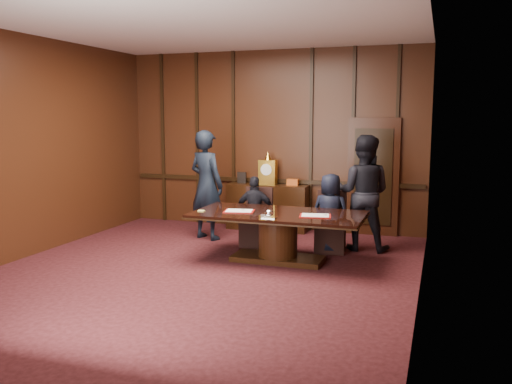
% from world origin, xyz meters
% --- Properties ---
extents(room, '(7.00, 7.04, 3.50)m').
position_xyz_m(room, '(0.07, 0.14, 1.72)').
color(room, black).
rests_on(room, ground).
extents(sideboard, '(1.60, 0.45, 1.54)m').
position_xyz_m(sideboard, '(0.00, 3.26, 0.49)').
color(sideboard, black).
rests_on(sideboard, ground).
extents(conference_table, '(2.62, 1.32, 0.76)m').
position_xyz_m(conference_table, '(0.86, 1.08, 0.51)').
color(conference_table, black).
rests_on(conference_table, ground).
extents(folder_left, '(0.52, 0.42, 0.02)m').
position_xyz_m(folder_left, '(0.26, 0.99, 0.77)').
color(folder_left, maroon).
rests_on(folder_left, conference_table).
extents(folder_right, '(0.51, 0.41, 0.02)m').
position_xyz_m(folder_right, '(1.47, 0.99, 0.77)').
color(folder_right, maroon).
rests_on(folder_right, conference_table).
extents(inkstand, '(0.20, 0.14, 0.12)m').
position_xyz_m(inkstand, '(0.86, 0.63, 0.81)').
color(inkstand, white).
rests_on(inkstand, conference_table).
extents(notepad, '(0.10, 0.07, 0.01)m').
position_xyz_m(notepad, '(-0.31, 0.82, 0.77)').
color(notepad, '#E6E470').
rests_on(notepad, conference_table).
extents(chair_left, '(0.50, 0.50, 0.99)m').
position_xyz_m(chair_left, '(0.21, 1.96, 0.29)').
color(chair_left, black).
rests_on(chair_left, ground).
extents(chair_right, '(0.53, 0.53, 0.99)m').
position_xyz_m(chair_right, '(1.51, 1.96, 0.29)').
color(chair_right, black).
rests_on(chair_right, ground).
extents(signatory_left, '(0.75, 0.41, 1.21)m').
position_xyz_m(signatory_left, '(0.21, 1.88, 0.61)').
color(signatory_left, black).
rests_on(signatory_left, ground).
extents(signatory_right, '(0.69, 0.50, 1.31)m').
position_xyz_m(signatory_right, '(1.51, 1.88, 0.65)').
color(signatory_right, black).
rests_on(signatory_right, ground).
extents(witness_left, '(0.84, 0.69, 1.98)m').
position_xyz_m(witness_left, '(-0.81, 2.14, 0.99)').
color(witness_left, black).
rests_on(witness_left, ground).
extents(witness_right, '(0.95, 0.74, 1.92)m').
position_xyz_m(witness_right, '(1.98, 2.26, 0.96)').
color(witness_right, black).
rests_on(witness_right, ground).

